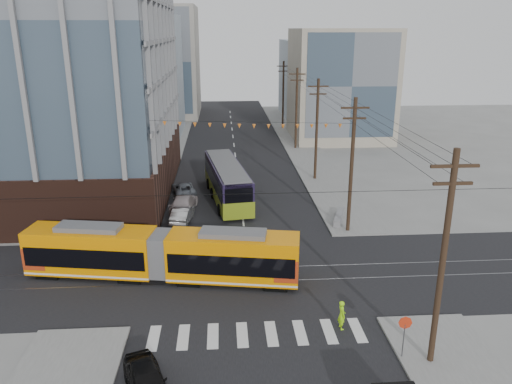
% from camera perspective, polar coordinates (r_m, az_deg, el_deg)
% --- Properties ---
extents(ground, '(160.00, 160.00, 0.00)m').
position_cam_1_polar(ground, '(30.92, -0.31, -12.84)').
color(ground, slate).
extents(office_building, '(30.00, 25.00, 28.60)m').
position_cam_1_polar(office_building, '(53.50, -27.21, 14.49)').
color(office_building, '#381E16').
rests_on(office_building, ground).
extents(bg_bldg_nw_near, '(18.00, 16.00, 18.00)m').
position_cam_1_polar(bg_bldg_nw_near, '(80.24, -15.32, 12.58)').
color(bg_bldg_nw_near, '#8C99A5').
rests_on(bg_bldg_nw_near, ground).
extents(bg_bldg_ne_near, '(14.00, 14.00, 16.00)m').
position_cam_1_polar(bg_bldg_ne_near, '(76.93, 9.57, 11.99)').
color(bg_bldg_ne_near, gray).
rests_on(bg_bldg_ne_near, ground).
extents(bg_bldg_nw_far, '(16.00, 18.00, 20.00)m').
position_cam_1_polar(bg_bldg_nw_far, '(99.40, -11.42, 14.39)').
color(bg_bldg_nw_far, gray).
rests_on(bg_bldg_nw_far, ground).
extents(bg_bldg_ne_far, '(16.00, 16.00, 14.00)m').
position_cam_1_polar(bg_bldg_ne_far, '(96.89, 7.98, 12.69)').
color(bg_bldg_ne_far, '#8C99A5').
rests_on(bg_bldg_ne_far, ground).
extents(utility_pole_near, '(0.30, 0.30, 11.00)m').
position_cam_1_polar(utility_pole_near, '(25.11, 20.54, -7.62)').
color(utility_pole_near, black).
rests_on(utility_pole_near, ground).
extents(utility_pole_far, '(0.30, 0.30, 11.00)m').
position_cam_1_polar(utility_pole_far, '(83.73, 3.12, 10.97)').
color(utility_pole_far, black).
rests_on(utility_pole_far, ground).
extents(streetcar, '(18.28, 5.64, 3.49)m').
position_cam_1_polar(streetcar, '(33.76, -10.76, -7.02)').
color(streetcar, orange).
rests_on(streetcar, ground).
extents(city_bus, '(4.64, 13.21, 3.67)m').
position_cam_1_polar(city_bus, '(48.50, -3.33, 1.23)').
color(city_bus, '#1F1734').
rests_on(city_bus, ground).
extents(black_sedan, '(3.01, 4.41, 1.39)m').
position_cam_1_polar(black_sedan, '(24.74, -12.37, -20.33)').
color(black_sedan, black).
rests_on(black_sedan, ground).
extents(parked_car_silver, '(1.99, 4.28, 1.36)m').
position_cam_1_polar(parked_car_silver, '(43.60, -8.40, -2.52)').
color(parked_car_silver, '#AEAEAE').
rests_on(parked_car_silver, ground).
extents(parked_car_white, '(2.55, 5.34, 1.50)m').
position_cam_1_polar(parked_car_white, '(46.12, -8.26, -1.25)').
color(parked_car_white, '#BBADAF').
rests_on(parked_car_white, ground).
extents(parked_car_grey, '(2.98, 4.80, 1.24)m').
position_cam_1_polar(parked_car_grey, '(50.66, -8.26, 0.37)').
color(parked_car_grey, slate).
rests_on(parked_car_grey, ground).
extents(pedestrian, '(0.48, 0.67, 1.71)m').
position_cam_1_polar(pedestrian, '(28.81, 9.77, -13.67)').
color(pedestrian, '#9FF411').
rests_on(pedestrian, ground).
extents(stop_sign, '(0.74, 0.74, 2.28)m').
position_cam_1_polar(stop_sign, '(27.03, 16.51, -15.84)').
color(stop_sign, red).
rests_on(stop_sign, ground).
extents(jersey_barrier, '(1.98, 3.71, 0.73)m').
position_cam_1_polar(jersey_barrier, '(43.82, 9.48, -2.91)').
color(jersey_barrier, slate).
rests_on(jersey_barrier, ground).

